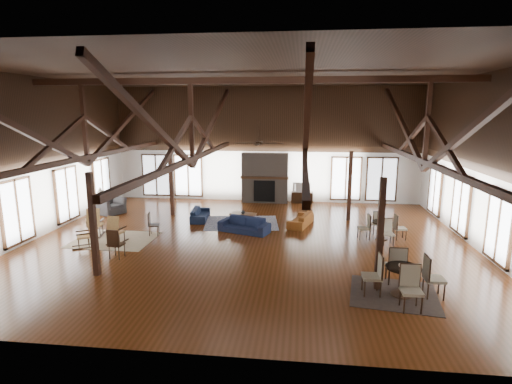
# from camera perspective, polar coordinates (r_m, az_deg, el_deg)

# --- Properties ---
(floor) EXTENTS (16.00, 16.00, 0.00)m
(floor) POSITION_cam_1_polar(r_m,az_deg,el_deg) (14.81, -1.15, -7.14)
(floor) COLOR #572912
(floor) RESTS_ON ground
(ceiling) EXTENTS (16.00, 14.00, 0.02)m
(ceiling) POSITION_cam_1_polar(r_m,az_deg,el_deg) (14.09, -1.25, 16.66)
(ceiling) COLOR black
(ceiling) RESTS_ON wall_back
(wall_back) EXTENTS (16.00, 0.02, 6.00)m
(wall_back) POSITION_cam_1_polar(r_m,az_deg,el_deg) (21.06, 1.39, 6.76)
(wall_back) COLOR silver
(wall_back) RESTS_ON floor
(wall_front) EXTENTS (16.00, 0.02, 6.00)m
(wall_front) POSITION_cam_1_polar(r_m,az_deg,el_deg) (7.36, -8.56, -2.15)
(wall_front) COLOR silver
(wall_front) RESTS_ON floor
(wall_left) EXTENTS (0.02, 14.00, 6.00)m
(wall_left) POSITION_cam_1_polar(r_m,az_deg,el_deg) (17.15, -28.80, 4.29)
(wall_left) COLOR silver
(wall_left) RESTS_ON floor
(wall_right) EXTENTS (0.02, 14.00, 6.00)m
(wall_right) POSITION_cam_1_polar(r_m,az_deg,el_deg) (15.28, 30.11, 3.45)
(wall_right) COLOR silver
(wall_right) RESTS_ON floor
(roof_truss) EXTENTS (15.60, 14.07, 3.14)m
(roof_truss) POSITION_cam_1_polar(r_m,az_deg,el_deg) (14.05, -1.21, 8.63)
(roof_truss) COLOR black
(roof_truss) RESTS_ON wall_back
(post_grid) EXTENTS (8.16, 7.16, 3.05)m
(post_grid) POSITION_cam_1_polar(r_m,az_deg,el_deg) (14.39, -1.17, -1.37)
(post_grid) COLOR black
(post_grid) RESTS_ON floor
(fireplace) EXTENTS (2.50, 0.69, 2.60)m
(fireplace) POSITION_cam_1_polar(r_m,az_deg,el_deg) (20.95, 1.28, 2.01)
(fireplace) COLOR #62564B
(fireplace) RESTS_ON floor
(ceiling_fan) EXTENTS (1.60, 1.60, 0.75)m
(ceiling_fan) POSITION_cam_1_polar(r_m,az_deg,el_deg) (13.02, 0.39, 7.11)
(ceiling_fan) COLOR black
(ceiling_fan) RESTS_ON roof_truss
(sofa_navy_front) EXTENTS (2.16, 1.41, 0.59)m
(sofa_navy_front) POSITION_cam_1_polar(r_m,az_deg,el_deg) (15.89, -1.69, -4.72)
(sofa_navy_front) COLOR #141C38
(sofa_navy_front) RESTS_ON floor
(sofa_navy_left) EXTENTS (1.76, 0.83, 0.50)m
(sofa_navy_left) POSITION_cam_1_polar(r_m,az_deg,el_deg) (17.89, -7.97, -3.13)
(sofa_navy_left) COLOR #141F39
(sofa_navy_left) RESTS_ON floor
(sofa_orange) EXTENTS (1.88, 1.17, 0.51)m
(sofa_orange) POSITION_cam_1_polar(r_m,az_deg,el_deg) (16.93, 6.40, -3.91)
(sofa_orange) COLOR brown
(sofa_orange) RESTS_ON floor
(coffee_table) EXTENTS (1.19, 0.81, 0.41)m
(coffee_table) POSITION_cam_1_polar(r_m,az_deg,el_deg) (17.22, -1.87, -3.23)
(coffee_table) COLOR brown
(coffee_table) RESTS_ON floor
(vase) EXTENTS (0.22, 0.22, 0.18)m
(vase) POSITION_cam_1_polar(r_m,az_deg,el_deg) (17.09, -1.86, -2.83)
(vase) COLOR #B2B2B2
(vase) RESTS_ON coffee_table
(armchair) EXTENTS (1.43, 1.37, 0.72)m
(armchair) POSITION_cam_1_polar(r_m,az_deg,el_deg) (19.92, -20.05, -1.90)
(armchair) COLOR #302F32
(armchair) RESTS_ON floor
(side_table_lamp) EXTENTS (0.47, 0.47, 1.20)m
(side_table_lamp) POSITION_cam_1_polar(r_m,az_deg,el_deg) (20.46, -21.27, -1.38)
(side_table_lamp) COLOR black
(side_table_lamp) RESTS_ON floor
(rocking_chair_a) EXTENTS (0.62, 0.95, 1.12)m
(rocking_chair_a) POSITION_cam_1_polar(r_m,az_deg,el_deg) (16.49, -22.08, -4.13)
(rocking_chair_a) COLOR olive
(rocking_chair_a) RESTS_ON floor
(rocking_chair_b) EXTENTS (0.53, 0.86, 1.05)m
(rocking_chair_b) POSITION_cam_1_polar(r_m,az_deg,el_deg) (15.34, -19.49, -5.21)
(rocking_chair_b) COLOR olive
(rocking_chair_b) RESTS_ON floor
(rocking_chair_c) EXTENTS (0.87, 0.75, 0.99)m
(rocking_chair_c) POSITION_cam_1_polar(r_m,az_deg,el_deg) (15.37, -23.14, -5.56)
(rocking_chair_c) COLOR olive
(rocking_chair_c) RESTS_ON floor
(side_chair_a) EXTENTS (0.44, 0.44, 0.90)m
(side_chair_a) POSITION_cam_1_polar(r_m,az_deg,el_deg) (15.94, -14.69, -4.20)
(side_chair_a) COLOR black
(side_chair_a) RESTS_ON floor
(side_chair_b) EXTENTS (0.46, 0.46, 1.00)m
(side_chair_b) POSITION_cam_1_polar(r_m,az_deg,el_deg) (13.78, -19.53, -6.71)
(side_chair_b) COLOR black
(side_chair_b) RESTS_ON floor
(cafe_table_near) EXTENTS (2.09, 2.09, 1.09)m
(cafe_table_near) POSITION_cam_1_polar(r_m,az_deg,el_deg) (11.20, 20.26, -11.16)
(cafe_table_near) COLOR black
(cafe_table_near) RESTS_ON floor
(cafe_table_far) EXTENTS (1.82, 1.82, 0.94)m
(cafe_table_far) POSITION_cam_1_polar(r_m,az_deg,el_deg) (15.71, 17.57, -4.79)
(cafe_table_far) COLOR black
(cafe_table_far) RESTS_ON floor
(cup_near) EXTENTS (0.13, 0.13, 0.09)m
(cup_near) POSITION_cam_1_polar(r_m,az_deg,el_deg) (11.05, 19.99, -9.85)
(cup_near) COLOR #B2B2B2
(cup_near) RESTS_ON cafe_table_near
(cup_far) EXTENTS (0.14, 0.14, 0.10)m
(cup_far) POSITION_cam_1_polar(r_m,az_deg,el_deg) (15.72, 17.61, -3.80)
(cup_far) COLOR #B2B2B2
(cup_far) RESTS_ON cafe_table_far
(tv_console) EXTENTS (1.12, 0.42, 0.56)m
(tv_console) POSITION_cam_1_polar(r_m,az_deg,el_deg) (21.13, 6.59, -0.77)
(tv_console) COLOR black
(tv_console) RESTS_ON floor
(television) EXTENTS (0.91, 0.23, 0.52)m
(television) POSITION_cam_1_polar(r_m,az_deg,el_deg) (21.02, 6.55, 0.68)
(television) COLOR #B2B2B2
(television) RESTS_ON tv_console
(rug_tan) EXTENTS (2.93, 2.33, 0.01)m
(rug_tan) POSITION_cam_1_polar(r_m,az_deg,el_deg) (15.94, -19.55, -6.43)
(rug_tan) COLOR #C8AA8B
(rug_tan) RESTS_ON floor
(rug_navy) EXTENTS (3.34, 2.68, 0.01)m
(rug_navy) POSITION_cam_1_polar(r_m,az_deg,el_deg) (17.24, -2.07, -4.43)
(rug_navy) COLOR #1B224C
(rug_navy) RESTS_ON floor
(rug_dark) EXTENTS (2.46, 2.30, 0.01)m
(rug_dark) POSITION_cam_1_polar(r_m,az_deg,el_deg) (11.40, 19.06, -13.61)
(rug_dark) COLOR black
(rug_dark) RESTS_ON floor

